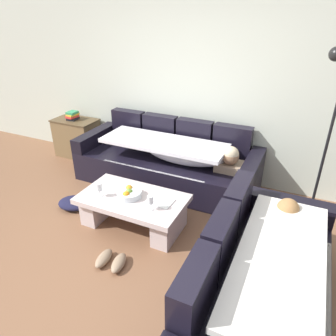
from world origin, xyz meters
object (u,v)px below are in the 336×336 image
coffee_table (133,207)px  side_cabinet (77,138)px  couch_near_window (262,284)px  wine_glass_near_left (99,187)px  couch_along_wall (170,163)px  wine_glass_near_right (150,200)px  pair_of_shoes (111,261)px  fruit_bowl (129,193)px  floor_lamp (326,129)px  book_stack_on_cabinet (73,116)px  open_magazine (160,201)px  crumpled_garment (74,203)px

coffee_table → side_cabinet: bearing=145.4°
couch_near_window → wine_glass_near_left: size_ratio=12.29×
couch_along_wall → side_cabinet: 1.84m
wine_glass_near_right → pair_of_shoes: (-0.17, -0.52, -0.45)m
fruit_bowl → wine_glass_near_left: size_ratio=1.69×
wine_glass_near_right → floor_lamp: 2.02m
couch_along_wall → book_stack_on_cabinet: (-1.86, 0.22, 0.38)m
open_magazine → couch_near_window: bearing=-25.6°
wine_glass_near_right → pair_of_shoes: size_ratio=0.50×
couch_along_wall → book_stack_on_cabinet: bearing=173.3°
pair_of_shoes → crumpled_garment: (-1.00, 0.64, 0.01)m
floor_lamp → couch_near_window: bearing=-99.2°
fruit_bowl → book_stack_on_cabinet: (-1.85, 1.28, 0.29)m
book_stack_on_cabinet → pair_of_shoes: 2.87m
crumpled_garment → coffee_table: bearing=0.9°
couch_near_window → couch_along_wall: bearing=43.4°
pair_of_shoes → wine_glass_near_left: bearing=132.5°
pair_of_shoes → coffee_table: bearing=101.1°
wine_glass_near_left → floor_lamp: (2.15, 1.21, 0.62)m
open_magazine → wine_glass_near_left: bearing=-162.2°
book_stack_on_cabinet → crumpled_garment: (1.01, -1.29, -0.65)m
couch_near_window → wine_glass_near_right: (-1.24, 0.47, 0.16)m
couch_along_wall → open_magazine: size_ratio=9.11×
wine_glass_near_left → pair_of_shoes: bearing=-47.5°
coffee_table → open_magazine: size_ratio=4.29×
side_cabinet → book_stack_on_cabinet: book_stack_on_cabinet is taller
fruit_bowl → wine_glass_near_left: bearing=-156.0°
wine_glass_near_left → open_magazine: wine_glass_near_left is taller
couch_along_wall → fruit_bowl: (-0.01, -1.07, 0.09)m
couch_near_window → book_stack_on_cabinet: size_ratio=9.71×
book_stack_on_cabinet → crumpled_garment: book_stack_on_cabinet is taller
couch_along_wall → couch_near_window: (1.57, -1.66, 0.01)m
wine_glass_near_left → side_cabinet: bearing=136.9°
side_cabinet → couch_near_window: bearing=-29.0°
couch_near_window → floor_lamp: 1.86m
coffee_table → book_stack_on_cabinet: bearing=145.9°
couch_along_wall → side_cabinet: (-1.83, 0.22, -0.01)m
side_cabinet → crumpled_garment: bearing=-52.8°
side_cabinet → pair_of_shoes: 2.79m
coffee_table → couch_near_window: bearing=-21.3°
wine_glass_near_left → side_cabinet: size_ratio=0.23×
pair_of_shoes → fruit_bowl: bearing=104.4°
couch_along_wall → open_magazine: 1.08m
wine_glass_near_left → crumpled_garment: size_ratio=0.42×
couch_near_window → open_magazine: bearing=62.1°
pair_of_shoes → crumpled_garment: crumpled_garment is taller
wine_glass_near_right → coffee_table: bearing=156.8°
wine_glass_near_right → floor_lamp: size_ratio=0.09×
wine_glass_near_right → side_cabinet: size_ratio=0.23×
fruit_bowl → wine_glass_near_right: (0.34, -0.12, 0.08)m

